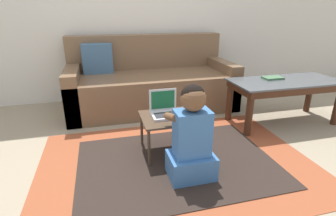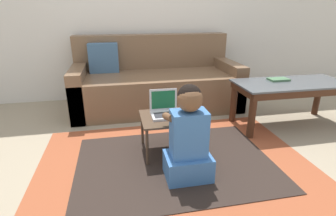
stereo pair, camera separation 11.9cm
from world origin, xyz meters
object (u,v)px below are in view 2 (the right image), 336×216
(couch, at_px, (155,83))
(laptop_desk, at_px, (170,121))
(person_seated, at_px, (188,138))
(laptop, at_px, (165,111))
(book_on_table, at_px, (278,79))
(coffee_table, at_px, (291,89))
(computer_mouse, at_px, (189,114))

(couch, bearing_deg, laptop_desk, -92.79)
(laptop_desk, distance_m, person_seated, 0.40)
(laptop, bearing_deg, laptop_desk, -44.56)
(person_seated, height_order, book_on_table, person_seated)
(coffee_table, height_order, person_seated, person_seated)
(laptop_desk, distance_m, computer_mouse, 0.17)
(laptop, height_order, person_seated, person_seated)
(couch, height_order, laptop, couch)
(computer_mouse, bearing_deg, book_on_table, 21.92)
(coffee_table, xyz_separation_m, book_on_table, (-0.10, 0.10, 0.09))
(laptop_desk, bearing_deg, person_seated, -83.13)
(laptop_desk, distance_m, laptop, 0.09)
(laptop, relative_size, person_seated, 0.33)
(couch, relative_size, coffee_table, 1.72)
(coffee_table, bearing_deg, computer_mouse, -163.84)
(computer_mouse, height_order, person_seated, person_seated)
(computer_mouse, bearing_deg, person_seated, -106.66)
(couch, relative_size, laptop_desk, 4.06)
(laptop_desk, bearing_deg, laptop, 135.44)
(coffee_table, relative_size, laptop, 4.88)
(computer_mouse, height_order, book_on_table, book_on_table)
(person_seated, bearing_deg, computer_mouse, 73.34)
(coffee_table, distance_m, person_seated, 1.50)
(laptop, bearing_deg, coffee_table, 11.19)
(computer_mouse, bearing_deg, couch, 94.49)
(laptop, relative_size, book_on_table, 1.15)
(couch, bearing_deg, computer_mouse, -85.51)
(coffee_table, height_order, laptop_desk, coffee_table)
(computer_mouse, relative_size, book_on_table, 0.43)
(laptop_desk, relative_size, laptop, 2.07)
(laptop_desk, height_order, book_on_table, book_on_table)
(book_on_table, bearing_deg, laptop, -164.01)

